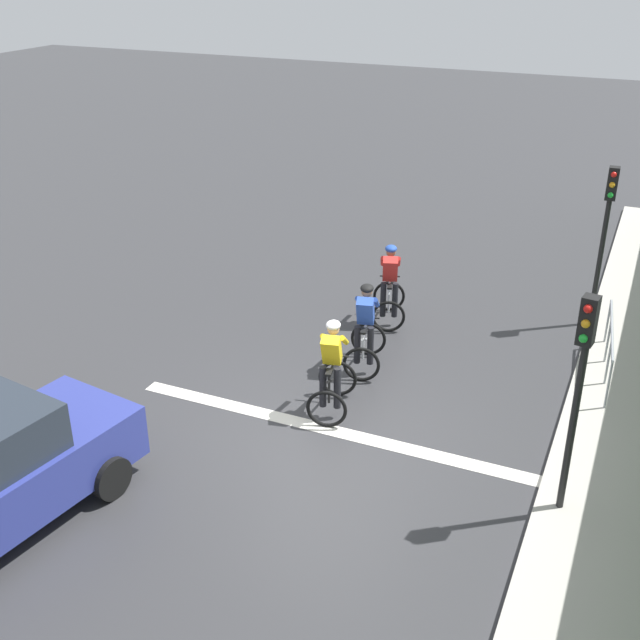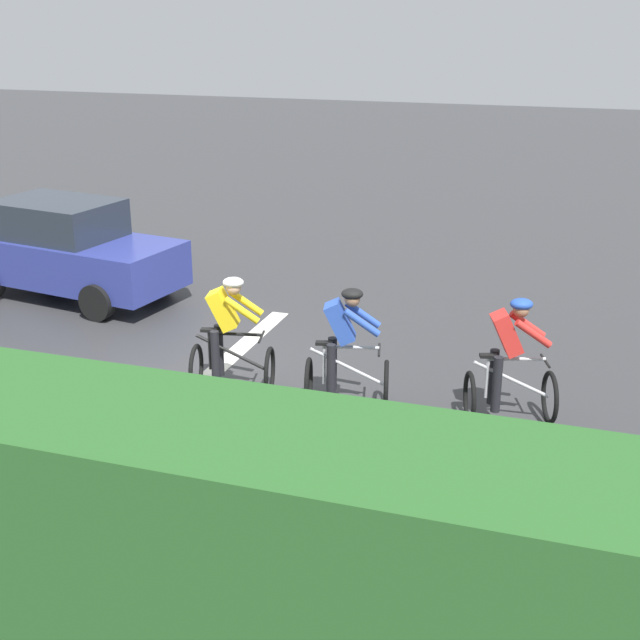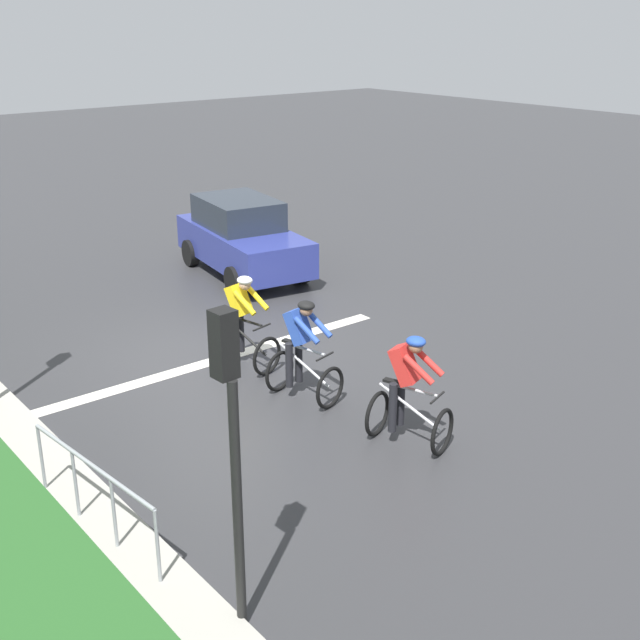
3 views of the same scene
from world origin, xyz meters
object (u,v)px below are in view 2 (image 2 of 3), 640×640
object	(u,v)px
cyclist_mid	(229,339)
car_navy	(68,250)
cyclist_lead	(509,364)
cyclist_second	(345,352)
pedestrian_railing_kerbside	(366,556)

from	to	relation	value
cyclist_mid	car_navy	bearing A→B (deg)	-123.78
cyclist_lead	car_navy	size ratio (longest dim) A/B	0.39
cyclist_second	cyclist_mid	bearing A→B (deg)	-88.93
cyclist_lead	cyclist_second	distance (m)	2.09
cyclist_second	car_navy	size ratio (longest dim) A/B	0.39
cyclist_lead	cyclist_mid	bearing A→B (deg)	-85.55
cyclist_second	pedestrian_railing_kerbside	world-z (taller)	cyclist_second
cyclist_mid	pedestrian_railing_kerbside	distance (m)	5.10
cyclist_lead	cyclist_second	xyz separation A→B (m)	(0.26, -2.08, 0.00)
cyclist_lead	pedestrian_railing_kerbside	size ratio (longest dim) A/B	0.64
car_navy	pedestrian_railing_kerbside	size ratio (longest dim) A/B	1.67
cyclist_lead	car_navy	bearing A→B (deg)	-108.42
cyclist_second	pedestrian_railing_kerbside	size ratio (longest dim) A/B	0.64
cyclist_second	car_navy	xyz separation A→B (m)	(-3.00, -6.15, 0.08)
cyclist_lead	cyclist_second	world-z (taller)	same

